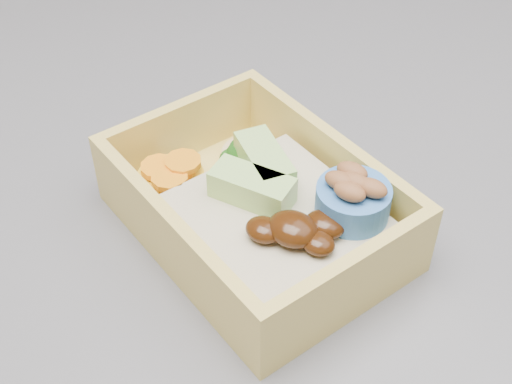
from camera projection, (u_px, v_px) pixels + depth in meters
The scene contains 1 object.
bento_box at pixel (264, 210), 0.43m from camera, with size 0.21×0.18×0.06m.
Camera 1 is at (0.14, -0.45, 1.24)m, focal length 50.00 mm.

